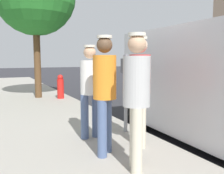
# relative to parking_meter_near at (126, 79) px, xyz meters

# --- Properties ---
(ground_plane) EXTENTS (80.00, 80.00, 0.00)m
(ground_plane) POSITION_rel_parking_meter_near_xyz_m (-1.35, 0.33, -1.18)
(ground_plane) COLOR #2D2D33
(sidewalk_slab) EXTENTS (5.00, 32.00, 0.15)m
(sidewalk_slab) POSITION_rel_parking_meter_near_xyz_m (2.15, 0.33, -1.11)
(sidewalk_slab) COLOR #9E998E
(sidewalk_slab) RESTS_ON ground
(parking_meter_near) EXTENTS (0.14, 0.18, 1.52)m
(parking_meter_near) POSITION_rel_parking_meter_near_xyz_m (0.00, 0.00, 0.00)
(parking_meter_near) COLOR gray
(parking_meter_near) RESTS_ON sidewalk_slab
(pedestrian_in_gray) EXTENTS (0.34, 0.34, 1.74)m
(pedestrian_in_gray) POSITION_rel_parking_meter_near_xyz_m (0.70, 1.49, -0.03)
(pedestrian_in_gray) COLOR beige
(pedestrian_in_gray) RESTS_ON sidewalk_slab
(pedestrian_in_orange) EXTENTS (0.34, 0.34, 1.76)m
(pedestrian_in_orange) POSITION_rel_parking_meter_near_xyz_m (0.84, 0.85, -0.02)
(pedestrian_in_orange) COLOR #4C608C
(pedestrian_in_orange) RESTS_ON sidewalk_slab
(pedestrian_in_red) EXTENTS (0.34, 0.35, 1.77)m
(pedestrian_in_red) POSITION_rel_parking_meter_near_xyz_m (0.17, 0.75, -0.01)
(pedestrian_in_red) COLOR beige
(pedestrian_in_red) RESTS_ON sidewalk_slab
(pedestrian_in_white) EXTENTS (0.36, 0.34, 1.66)m
(pedestrian_in_white) POSITION_rel_parking_meter_near_xyz_m (0.75, 0.03, -0.08)
(pedestrian_in_white) COLOR #4C608C
(pedestrian_in_white) RESTS_ON sidewalk_slab
(fire_hydrant) EXTENTS (0.24, 0.24, 0.86)m
(fire_hydrant) POSITION_rel_parking_meter_near_xyz_m (0.10, -4.55, -0.61)
(fire_hydrant) COLOR red
(fire_hydrant) RESTS_ON sidewalk_slab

